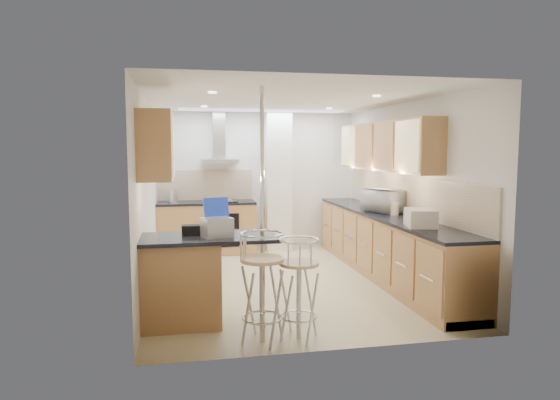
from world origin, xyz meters
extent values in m
plane|color=tan|center=(0.00, 0.00, 0.00)|extent=(4.80, 4.80, 0.00)
cube|color=silver|center=(0.00, 2.40, 1.25)|extent=(3.60, 0.04, 2.50)
cube|color=silver|center=(0.00, -2.40, 1.25)|extent=(3.60, 0.04, 2.50)
cube|color=silver|center=(-1.80, 0.00, 1.25)|extent=(0.04, 4.80, 2.50)
cube|color=silver|center=(1.80, 0.00, 1.25)|extent=(0.04, 4.80, 2.50)
cube|color=white|center=(0.00, 0.00, 2.50)|extent=(3.60, 4.80, 0.02)
cube|color=#B57648|center=(1.63, 0.40, 1.88)|extent=(0.34, 3.00, 0.72)
cube|color=#B57648|center=(-1.63, -1.35, 1.88)|extent=(0.34, 0.62, 0.72)
cube|color=beige|center=(1.79, 0.00, 1.18)|extent=(0.03, 4.40, 0.56)
cube|color=beige|center=(-0.95, 2.38, 1.18)|extent=(1.70, 0.03, 0.56)
cube|color=white|center=(0.35, 2.20, 1.25)|extent=(0.45, 0.40, 2.50)
cube|color=silver|center=(-0.70, 2.15, 1.62)|extent=(0.62, 0.48, 0.08)
cube|color=silver|center=(-0.70, 2.29, 2.06)|extent=(0.22, 0.20, 0.88)
cylinder|color=silver|center=(-0.53, -1.45, 1.25)|extent=(0.05, 0.05, 2.50)
cube|color=black|center=(-0.70, 1.79, 0.45)|extent=(0.58, 0.02, 0.58)
cube|color=black|center=(-0.70, 2.10, 0.93)|extent=(0.58, 0.50, 0.02)
cube|color=tan|center=(0.00, 1.80, 2.48)|extent=(2.80, 0.35, 0.02)
cube|color=#B57648|center=(1.50, 0.00, 0.44)|extent=(0.60, 4.40, 0.88)
cube|color=black|center=(1.50, 0.00, 0.90)|extent=(0.63, 4.40, 0.04)
cube|color=#B57648|center=(-0.95, 2.10, 0.44)|extent=(1.70, 0.60, 0.88)
cube|color=black|center=(-0.95, 2.10, 0.90)|extent=(1.70, 0.63, 0.04)
cube|color=#B57648|center=(-1.12, -1.45, 0.45)|extent=(1.35, 0.62, 0.90)
cube|color=black|center=(-1.12, -1.45, 0.92)|extent=(1.47, 0.72, 0.04)
imported|color=silver|center=(1.54, 0.13, 1.09)|extent=(0.60, 0.70, 0.33)
cube|color=#A5A8AC|center=(-1.02, -1.53, 1.04)|extent=(0.34, 0.30, 0.20)
cube|color=black|center=(-1.28, -1.36, 0.99)|extent=(0.20, 0.15, 0.11)
cylinder|color=beige|center=(1.52, 0.31, 1.00)|extent=(0.12, 0.12, 0.17)
cylinder|color=beige|center=(1.43, 0.52, 1.00)|extent=(0.15, 0.15, 0.17)
cylinder|color=beige|center=(1.54, -0.16, 1.01)|extent=(0.15, 0.15, 0.19)
cylinder|color=silver|center=(1.61, -0.70, 0.99)|extent=(0.13, 0.13, 0.14)
cube|color=beige|center=(1.42, -1.21, 1.03)|extent=(0.40, 0.47, 0.21)
cylinder|color=silver|center=(-1.51, 2.18, 1.02)|extent=(0.16, 0.16, 0.21)
camera|label=1|loc=(-1.38, -6.65, 1.86)|focal=32.00mm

